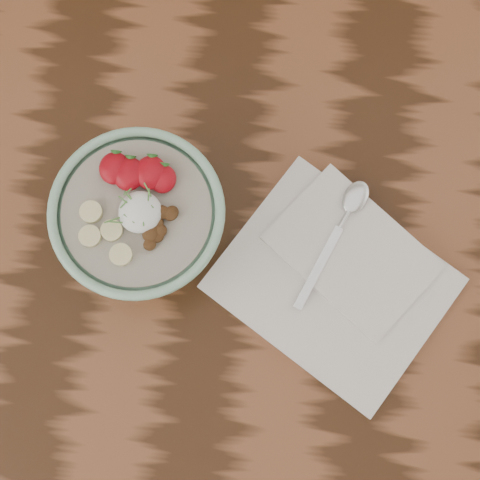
# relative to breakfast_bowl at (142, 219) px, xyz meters

# --- Properties ---
(table) EXTENTS (1.60, 0.90, 0.75)m
(table) POSITION_rel_breakfast_bowl_xyz_m (0.09, 0.00, -0.16)
(table) COLOR #341C0D
(table) RESTS_ON ground
(breakfast_bowl) EXTENTS (0.21, 0.21, 0.14)m
(breakfast_bowl) POSITION_rel_breakfast_bowl_xyz_m (0.00, 0.00, 0.00)
(breakfast_bowl) COLOR #8EC0A0
(breakfast_bowl) RESTS_ON table
(napkin) EXTENTS (0.36, 0.34, 0.02)m
(napkin) POSITION_rel_breakfast_bowl_xyz_m (0.26, -0.04, -0.06)
(napkin) COLOR silver
(napkin) RESTS_ON table
(spoon) EXTENTS (0.10, 0.19, 0.01)m
(spoon) POSITION_rel_breakfast_bowl_xyz_m (0.26, 0.04, -0.05)
(spoon) COLOR silver
(spoon) RESTS_ON napkin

